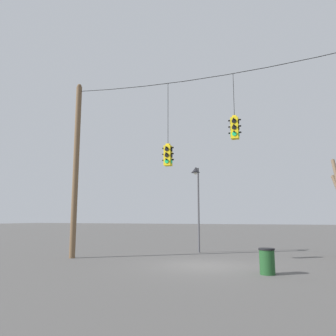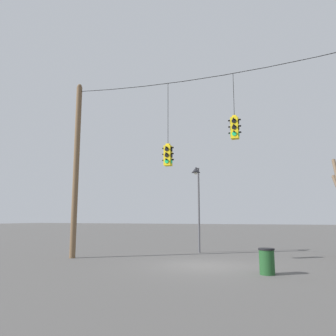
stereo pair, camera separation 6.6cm
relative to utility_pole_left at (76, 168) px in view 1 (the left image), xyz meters
The scene contains 7 objects.
ground_plane 8.62m from the utility_pole_left, ahead, with size 200.00×200.00×0.00m, color #565451.
utility_pole_left is the anchor object (origin of this frame).
span_wire 8.27m from the utility_pole_left, ahead, with size 14.33×0.03×0.38m.
traffic_light_near_right_pole 5.38m from the utility_pole_left, ahead, with size 0.58×0.58×4.23m.
traffic_light_over_intersection 8.76m from the utility_pole_left, ahead, with size 0.58×0.58×3.16m.
street_lamp 7.29m from the utility_pole_left, 40.73° to the left, with size 0.53×0.90×5.19m.
trash_bin 10.95m from the utility_pole_left, ahead, with size 0.60×0.60×0.95m.
Camera 1 is at (3.72, -14.44, 2.07)m, focal length 35.00 mm.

